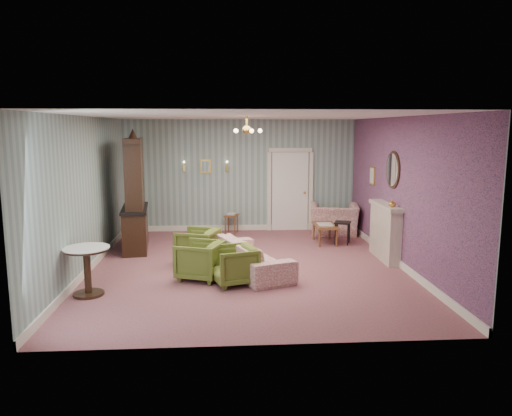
{
  "coord_description": "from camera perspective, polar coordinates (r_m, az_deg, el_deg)",
  "views": [
    {
      "loc": [
        -0.44,
        -9.26,
        2.69
      ],
      "look_at": [
        0.2,
        0.4,
        1.1
      ],
      "focal_mm": 34.43,
      "sensor_mm": 36.0,
      "label": 1
    }
  ],
  "objects": [
    {
      "name": "oval_mirror",
      "position": [
        10.28,
        15.59,
        4.3
      ],
      "size": [
        0.04,
        0.76,
        0.84
      ],
      "primitive_type": null,
      "color": "white",
      "rests_on": "wall_right"
    },
    {
      "name": "pedestal_table",
      "position": [
        8.42,
        -18.99,
        -6.96
      ],
      "size": [
        0.93,
        0.93,
        0.8
      ],
      "primitive_type": null,
      "rotation": [
        0.0,
        0.0,
        0.31
      ],
      "color": "black",
      "rests_on": "floor"
    },
    {
      "name": "wingback_chair",
      "position": [
        12.6,
        9.06,
        -0.72
      ],
      "size": [
        1.3,
        0.97,
        1.04
      ],
      "primitive_type": "imported",
      "rotation": [
        0.0,
        0.0,
        2.96
      ],
      "color": "#A54252",
      "rests_on": "floor"
    },
    {
      "name": "floor",
      "position": [
        9.65,
        -1.03,
        -6.86
      ],
      "size": [
        7.0,
        7.0,
        0.0
      ],
      "primitive_type": "plane",
      "color": "#92555C",
      "rests_on": "ground"
    },
    {
      "name": "chandelier",
      "position": [
        9.27,
        -1.08,
        8.96
      ],
      "size": [
        0.56,
        0.56,
        0.36
      ],
      "primitive_type": null,
      "color": "gold",
      "rests_on": "ceiling"
    },
    {
      "name": "side_table_black",
      "position": [
        11.61,
        10.01,
        -2.88
      ],
      "size": [
        0.46,
        0.46,
        0.53
      ],
      "primitive_type": null,
      "rotation": [
        0.0,
        0.0,
        -0.36
      ],
      "color": "black",
      "rests_on": "floor"
    },
    {
      "name": "fireplace",
      "position": [
        10.42,
        14.77,
        -2.66
      ],
      "size": [
        0.3,
        1.4,
        1.16
      ],
      "primitive_type": null,
      "color": "beige",
      "rests_on": "floor"
    },
    {
      "name": "sconce_right",
      "position": [
        12.74,
        -3.39,
        4.85
      ],
      "size": [
        0.16,
        0.12,
        0.3
      ],
      "primitive_type": null,
      "color": "gold",
      "rests_on": "wall_back"
    },
    {
      "name": "wall_right_floral",
      "position": [
        9.95,
        16.38,
        1.79
      ],
      "size": [
        0.0,
        7.0,
        7.0
      ],
      "primitive_type": "plane",
      "rotation": [
        1.57,
        0.0,
        -1.57
      ],
      "color": "#BA5D82",
      "rests_on": "ground"
    },
    {
      "name": "coffee_table",
      "position": [
        11.66,
        8.0,
        -2.97
      ],
      "size": [
        0.49,
        0.88,
        0.45
      ],
      "primitive_type": null,
      "rotation": [
        0.0,
        0.0,
        -0.0
      ],
      "color": "brown",
      "rests_on": "floor"
    },
    {
      "name": "olive_chair_a",
      "position": [
        8.56,
        -2.58,
        -6.44
      ],
      "size": [
        0.85,
        0.88,
        0.73
      ],
      "primitive_type": "imported",
      "rotation": [
        0.0,
        0.0,
        -1.27
      ],
      "color": "#5C6A25",
      "rests_on": "floor"
    },
    {
      "name": "wall_front",
      "position": [
        5.91,
        0.58,
        -2.78
      ],
      "size": [
        6.0,
        0.0,
        6.0
      ],
      "primitive_type": "plane",
      "rotation": [
        -1.57,
        0.0,
        0.0
      ],
      "color": "gray",
      "rests_on": "ground"
    },
    {
      "name": "sconce_left",
      "position": [
        12.78,
        -8.35,
        4.78
      ],
      "size": [
        0.16,
        0.12,
        0.3
      ],
      "primitive_type": null,
      "color": "gold",
      "rests_on": "wall_back"
    },
    {
      "name": "nesting_table",
      "position": [
        12.65,
        -2.86,
        -1.75
      ],
      "size": [
        0.41,
        0.48,
        0.53
      ],
      "primitive_type": null,
      "rotation": [
        0.0,
        0.0,
        -0.27
      ],
      "color": "brown",
      "rests_on": "floor"
    },
    {
      "name": "ceiling",
      "position": [
        9.27,
        -1.09,
        10.62
      ],
      "size": [
        7.0,
        7.0,
        0.0
      ],
      "primitive_type": "plane",
      "rotation": [
        3.14,
        0.0,
        0.0
      ],
      "color": "white",
      "rests_on": "ground"
    },
    {
      "name": "wall_right",
      "position": [
        9.96,
        16.46,
        1.79
      ],
      "size": [
        0.0,
        7.0,
        7.0
      ],
      "primitive_type": "plane",
      "rotation": [
        1.57,
        0.0,
        -1.57
      ],
      "color": "gray",
      "rests_on": "ground"
    },
    {
      "name": "sofa_chintz",
      "position": [
        9.21,
        -0.47,
        -4.98
      ],
      "size": [
        1.32,
        2.2,
        0.83
      ],
      "primitive_type": "imported",
      "rotation": [
        0.0,
        0.0,
        1.93
      ],
      "color": "#A54252",
      "rests_on": "floor"
    },
    {
      "name": "door",
      "position": [
        12.94,
        3.97,
        2.15
      ],
      "size": [
        1.12,
        0.12,
        2.16
      ],
      "primitive_type": null,
      "color": "white",
      "rests_on": "floor"
    },
    {
      "name": "wall_left",
      "position": [
        9.69,
        -19.09,
        1.46
      ],
      "size": [
        0.0,
        7.0,
        7.0
      ],
      "primitive_type": "plane",
      "rotation": [
        1.57,
        0.0,
        1.57
      ],
      "color": "gray",
      "rests_on": "ground"
    },
    {
      "name": "dresser",
      "position": [
        11.12,
        -13.98,
        1.89
      ],
      "size": [
        0.73,
        1.62,
        2.61
      ],
      "primitive_type": null,
      "rotation": [
        0.0,
        0.0,
        0.12
      ],
      "color": "black",
      "rests_on": "floor"
    },
    {
      "name": "olive_chair_c",
      "position": [
        9.93,
        -6.81,
        -4.19
      ],
      "size": [
        0.9,
        0.93,
        0.76
      ],
      "primitive_type": "imported",
      "rotation": [
        0.0,
        0.0,
        -1.91
      ],
      "color": "#5C6A25",
      "rests_on": "floor"
    },
    {
      "name": "wall_back",
      "position": [
        12.83,
        -1.82,
        3.77
      ],
      "size": [
        6.0,
        0.0,
        6.0
      ],
      "primitive_type": "plane",
      "rotation": [
        1.57,
        0.0,
        0.0
      ],
      "color": "gray",
      "rests_on": "ground"
    },
    {
      "name": "gilt_mirror_back",
      "position": [
        12.77,
        -5.87,
        4.83
      ],
      "size": [
        0.28,
        0.06,
        0.36
      ],
      "primitive_type": null,
      "color": "gold",
      "rests_on": "wall_back"
    },
    {
      "name": "mantel_vase",
      "position": [
        9.93,
        15.54,
        0.55
      ],
      "size": [
        0.15,
        0.15,
        0.15
      ],
      "primitive_type": "imported",
      "color": "gold",
      "rests_on": "fireplace"
    },
    {
      "name": "framed_print",
      "position": [
        11.58,
        13.38,
        3.67
      ],
      "size": [
        0.04,
        0.34,
        0.42
      ],
      "primitive_type": null,
      "color": "gold",
      "rests_on": "wall_right"
    },
    {
      "name": "olive_chair_b",
      "position": [
        8.89,
        -6.54,
        -5.83
      ],
      "size": [
        0.9,
        0.92,
        0.75
      ],
      "primitive_type": "imported",
      "rotation": [
        0.0,
        0.0,
        -1.93
      ],
      "color": "#5C6A25",
      "rests_on": "floor"
    },
    {
      "name": "burgundy_cushion",
      "position": [
        12.45,
        8.98,
        -1.02
      ],
      "size": [
        0.41,
        0.28,
        0.39
      ],
      "primitive_type": "cube",
      "rotation": [
        0.17,
        0.0,
        -0.35
      ],
      "color": "maroon",
      "rests_on": "wingback_chair"
    }
  ]
}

